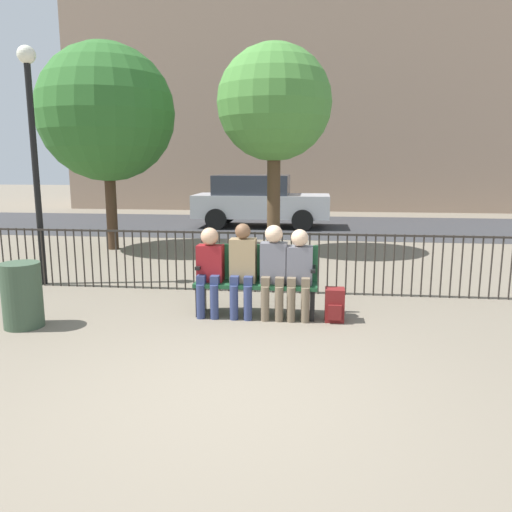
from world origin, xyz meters
TOP-DOWN VIEW (x-y plane):
  - ground_plane at (0.00, 0.00)m, footprint 80.00×80.00m
  - park_bench at (0.00, 2.47)m, footprint 1.61×0.45m
  - seated_person_0 at (-0.61, 2.34)m, footprint 0.34×0.39m
  - seated_person_1 at (-0.17, 2.34)m, footprint 0.34×0.39m
  - seated_person_2 at (0.23, 2.34)m, footprint 0.34×0.39m
  - seated_person_3 at (0.56, 2.34)m, footprint 0.34×0.39m
  - backpack at (1.02, 2.26)m, footprint 0.24×0.27m
  - fence_railing at (-0.02, 3.59)m, footprint 9.01×0.03m
  - tree_0 at (-3.95, 7.14)m, footprint 3.05×3.05m
  - tree_1 at (-0.18, 7.17)m, footprint 2.48×2.48m
  - lamp_post at (-3.73, 3.71)m, footprint 0.28×0.28m
  - street_surface at (0.00, 12.00)m, footprint 24.00×6.00m
  - parked_car_0 at (-1.02, 11.65)m, footprint 4.20×1.94m
  - building_facade at (0.00, 20.00)m, footprint 20.00×6.00m
  - trash_bin at (-2.79, 1.57)m, footprint 0.47×0.47m

SIDE VIEW (x-z plane):
  - ground_plane at x=0.00m, z-range 0.00..0.00m
  - street_surface at x=0.00m, z-range 0.00..0.01m
  - backpack at x=1.02m, z-range 0.00..0.42m
  - trash_bin at x=-2.79m, z-range 0.00..0.80m
  - park_bench at x=0.00m, z-range 0.03..0.95m
  - fence_railing at x=-0.02m, z-range 0.08..1.03m
  - seated_person_3 at x=0.56m, z-range 0.08..1.24m
  - seated_person_0 at x=-0.61m, z-range 0.08..1.25m
  - seated_person_1 at x=-0.17m, z-range 0.07..1.30m
  - seated_person_2 at x=0.23m, z-range 0.08..1.30m
  - parked_car_0 at x=-1.02m, z-range 0.03..1.65m
  - lamp_post at x=-3.73m, z-range 0.60..4.38m
  - tree_0 at x=-3.95m, z-range 0.78..5.40m
  - tree_1 at x=-0.18m, z-range 0.99..5.49m
  - building_facade at x=0.00m, z-range 0.00..12.37m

